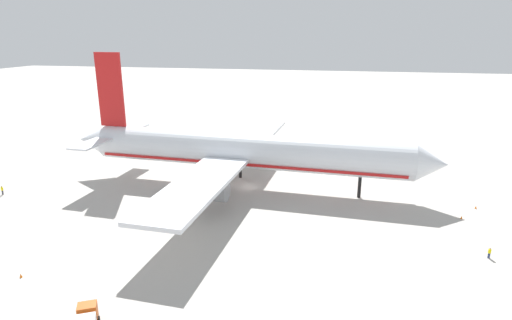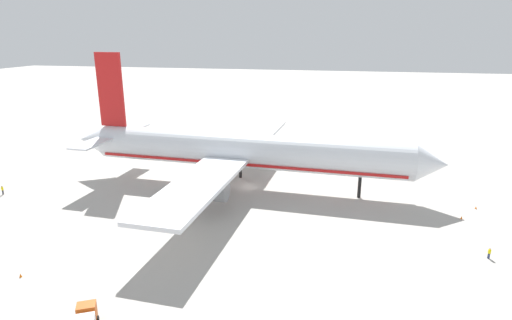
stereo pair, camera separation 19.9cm
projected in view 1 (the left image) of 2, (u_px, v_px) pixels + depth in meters
ground_plane at (248, 187)px, 88.30m from camera, size 600.00×600.00×0.00m
airliner at (241, 151)px, 86.30m from camera, size 78.69×71.69×27.46m
ground_worker_0 at (2, 190)px, 83.97m from camera, size 0.56×0.56×1.79m
ground_worker_3 at (489, 253)px, 60.08m from camera, size 0.53×0.53×1.63m
traffic_cone_0 at (21, 276)px, 55.42m from camera, size 0.36×0.36×0.55m
traffic_cone_1 at (358, 144)px, 121.46m from camera, size 0.36×0.36×0.55m
traffic_cone_2 at (476, 207)px, 77.31m from camera, size 0.36×0.36×0.55m
traffic_cone_3 at (461, 217)px, 73.07m from camera, size 0.36×0.36×0.55m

